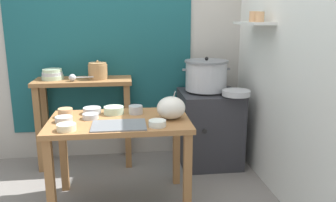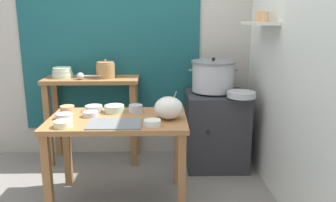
# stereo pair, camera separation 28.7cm
# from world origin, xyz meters

# --- Properties ---
(ground_plane) EXTENTS (9.00, 9.00, 0.00)m
(ground_plane) POSITION_xyz_m (0.00, 0.00, 0.00)
(ground_plane) COLOR gray
(wall_back) EXTENTS (4.40, 0.12, 2.60)m
(wall_back) POSITION_xyz_m (0.08, 1.10, 1.30)
(wall_back) COLOR #B2ADA3
(wall_back) RESTS_ON ground
(wall_right) EXTENTS (0.30, 3.20, 2.60)m
(wall_right) POSITION_xyz_m (1.40, 0.20, 1.30)
(wall_right) COLOR silver
(wall_right) RESTS_ON ground
(prep_table) EXTENTS (1.10, 0.66, 0.72)m
(prep_table) POSITION_xyz_m (0.04, -0.01, 0.61)
(prep_table) COLOR #9E6B3D
(prep_table) RESTS_ON ground
(back_shelf_table) EXTENTS (0.96, 0.40, 0.90)m
(back_shelf_table) POSITION_xyz_m (-0.33, 0.83, 0.68)
(back_shelf_table) COLOR olive
(back_shelf_table) RESTS_ON ground
(stove_block) EXTENTS (0.60, 0.61, 0.78)m
(stove_block) POSITION_xyz_m (0.95, 0.70, 0.38)
(stove_block) COLOR #2D2D33
(stove_block) RESTS_ON ground
(steamer_pot) EXTENTS (0.49, 0.44, 0.34)m
(steamer_pot) POSITION_xyz_m (0.91, 0.72, 0.93)
(steamer_pot) COLOR #B7BABF
(steamer_pot) RESTS_ON stove_block
(clay_pot) EXTENTS (0.19, 0.19, 0.19)m
(clay_pot) POSITION_xyz_m (-0.18, 0.83, 0.98)
(clay_pot) COLOR #A37A4C
(clay_pot) RESTS_ON back_shelf_table
(bowl_stack_enamel) EXTENTS (0.21, 0.21, 0.11)m
(bowl_stack_enamel) POSITION_xyz_m (-0.62, 0.85, 0.95)
(bowl_stack_enamel) COLOR #B7D1AD
(bowl_stack_enamel) RESTS_ON back_shelf_table
(ladle) EXTENTS (0.31, 0.07, 0.07)m
(ladle) POSITION_xyz_m (-0.40, 0.73, 0.94)
(ladle) COLOR #B7BABF
(ladle) RESTS_ON back_shelf_table
(serving_tray) EXTENTS (0.40, 0.28, 0.01)m
(serving_tray) POSITION_xyz_m (0.04, -0.18, 0.72)
(serving_tray) COLOR slate
(serving_tray) RESTS_ON prep_table
(plastic_bag) EXTENTS (0.23, 0.21, 0.18)m
(plastic_bag) POSITION_xyz_m (0.44, -0.05, 0.81)
(plastic_bag) COLOR silver
(plastic_bag) RESTS_ON prep_table
(wide_pan) EXTENTS (0.26, 0.26, 0.05)m
(wide_pan) POSITION_xyz_m (1.13, 0.43, 0.81)
(wide_pan) COLOR #B7BABF
(wide_pan) RESTS_ON stove_block
(prep_bowl_0) EXTENTS (0.12, 0.12, 0.07)m
(prep_bowl_0) POSITION_xyz_m (-0.39, 0.11, 0.76)
(prep_bowl_0) COLOR tan
(prep_bowl_0) RESTS_ON prep_table
(prep_bowl_1) EXTENTS (0.12, 0.12, 0.07)m
(prep_bowl_1) POSITION_xyz_m (0.17, 0.14, 0.76)
(prep_bowl_1) COLOR #B7BABF
(prep_bowl_1) RESTS_ON prep_table
(prep_bowl_2) EXTENTS (0.13, 0.13, 0.04)m
(prep_bowl_2) POSITION_xyz_m (-0.19, 0.03, 0.74)
(prep_bowl_2) COLOR #B7BABF
(prep_bowl_2) RESTS_ON prep_table
(prep_bowl_3) EXTENTS (0.15, 0.15, 0.17)m
(prep_bowl_3) POSITION_xyz_m (0.48, 0.21, 0.75)
(prep_bowl_3) COLOR #E5C684
(prep_bowl_3) RESTS_ON prep_table
(prep_bowl_4) EXTENTS (0.14, 0.14, 0.05)m
(prep_bowl_4) POSITION_xyz_m (-0.33, -0.24, 0.75)
(prep_bowl_4) COLOR beige
(prep_bowl_4) RESTS_ON prep_table
(prep_bowl_5) EXTENTS (0.17, 0.17, 0.06)m
(prep_bowl_5) POSITION_xyz_m (-0.01, 0.15, 0.75)
(prep_bowl_5) COLOR #B7D1AD
(prep_bowl_5) RESTS_ON prep_table
(prep_bowl_6) EXTENTS (0.13, 0.13, 0.05)m
(prep_bowl_6) POSITION_xyz_m (0.32, -0.23, 0.75)
(prep_bowl_6) COLOR silver
(prep_bowl_6) RESTS_ON prep_table
(prep_bowl_7) EXTENTS (0.13, 0.13, 0.04)m
(prep_bowl_7) POSITION_xyz_m (-0.38, -0.03, 0.74)
(prep_bowl_7) COLOR #B7BABF
(prep_bowl_7) RESTS_ON prep_table
(prep_bowl_8) EXTENTS (0.15, 0.15, 0.05)m
(prep_bowl_8) POSITION_xyz_m (-0.19, 0.19, 0.75)
(prep_bowl_8) COLOR #B7BABF
(prep_bowl_8) RESTS_ON prep_table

